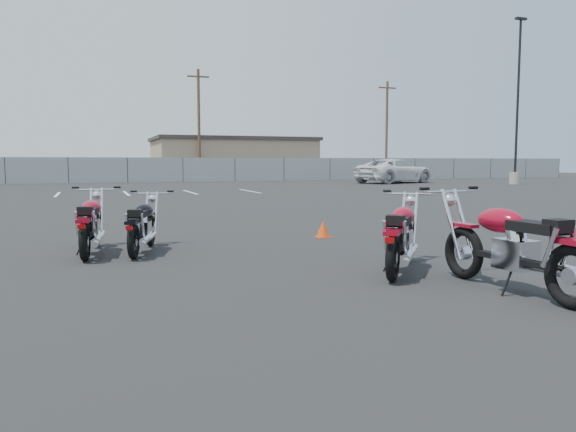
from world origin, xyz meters
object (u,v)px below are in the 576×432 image
object	(u,v)px
motorcycle_rear_red	(513,246)
motorcycle_front_red	(91,224)
white_van	(395,164)
motorcycle_third_red	(402,236)
motorcycle_second_black	(143,226)

from	to	relation	value
motorcycle_rear_red	motorcycle_front_red	bearing A→B (deg)	135.33
white_van	motorcycle_third_red	bearing A→B (deg)	130.63
motorcycle_second_black	motorcycle_rear_red	world-z (taller)	motorcycle_rear_red
motorcycle_front_red	motorcycle_rear_red	world-z (taller)	motorcycle_rear_red
motorcycle_rear_red	white_van	xyz separation A→B (m)	(15.76, 29.69, 0.80)
motorcycle_second_black	motorcycle_rear_red	size ratio (longest dim) A/B	0.83
motorcycle_rear_red	motorcycle_third_red	bearing A→B (deg)	109.73
motorcycle_third_red	motorcycle_rear_red	distance (m)	1.58
motorcycle_second_black	motorcycle_rear_red	xyz separation A→B (m)	(3.65, -4.26, 0.08)
motorcycle_front_red	motorcycle_second_black	size ratio (longest dim) A/B	1.09
motorcycle_third_red	motorcycle_rear_red	xyz separation A→B (m)	(0.53, -1.49, 0.05)
motorcycle_front_red	motorcycle_third_red	distance (m)	4.86
motorcycle_front_red	white_van	world-z (taller)	white_van
motorcycle_second_black	motorcycle_rear_red	bearing A→B (deg)	-49.40
motorcycle_second_black	motorcycle_third_red	distance (m)	4.17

